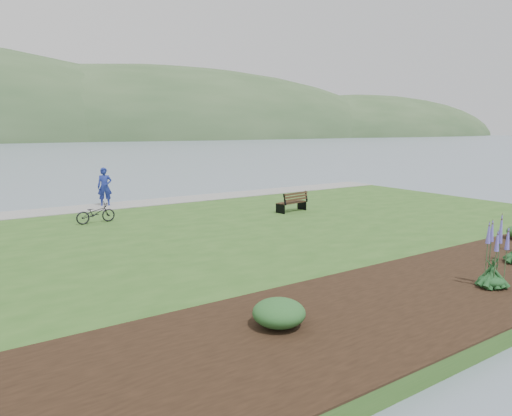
{
  "coord_description": "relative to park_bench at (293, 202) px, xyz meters",
  "views": [
    {
      "loc": [
        -7.35,
        -16.26,
        4.28
      ],
      "look_at": [
        2.11,
        -1.93,
        1.3
      ],
      "focal_mm": 32.0,
      "sensor_mm": 36.0,
      "label": 1
    }
  ],
  "objects": [
    {
      "name": "person",
      "position": [
        -6.97,
        6.6,
        0.67
      ],
      "size": [
        0.98,
        0.82,
        2.3
      ],
      "primitive_type": "imported",
      "rotation": [
        0.0,
        0.0,
        -0.34
      ],
      "color": "navy",
      "rests_on": "lawn"
    },
    {
      "name": "park_bench",
      "position": [
        0.0,
        0.0,
        0.0
      ],
      "size": [
        1.66,
        0.9,
        0.98
      ],
      "rotation": [
        0.0,
        0.0,
        0.17
      ],
      "color": "black",
      "rests_on": "lawn"
    },
    {
      "name": "lawn",
      "position": [
        -5.85,
        -2.57,
        -0.68
      ],
      "size": [
        34.0,
        20.0,
        0.4
      ],
      "primitive_type": "cube",
      "color": "#2C521D",
      "rests_on": "ground"
    },
    {
      "name": "echium_0",
      "position": [
        -2.44,
        -11.06,
        0.35
      ],
      "size": [
        0.62,
        0.62,
        1.87
      ],
      "color": "#153C1C",
      "rests_on": "garden_bed"
    },
    {
      "name": "shoreline_path",
      "position": [
        -5.85,
        6.33,
        -0.47
      ],
      "size": [
        34.0,
        2.2,
        0.03
      ],
      "primitive_type": "cube",
      "color": "gray",
      "rests_on": "lawn"
    },
    {
      "name": "shrub_0",
      "position": [
        -8.14,
        -9.98,
        -0.18
      ],
      "size": [
        1.06,
        1.06,
        0.53
      ],
      "primitive_type": "ellipsoid",
      "color": "#1E4C21",
      "rests_on": "garden_bed"
    },
    {
      "name": "bicycle_a",
      "position": [
        -8.51,
        2.46,
        -0.06
      ],
      "size": [
        0.7,
        1.66,
        0.85
      ],
      "primitive_type": "imported",
      "rotation": [
        0.0,
        0.0,
        1.66
      ],
      "color": "black",
      "rests_on": "lawn"
    },
    {
      "name": "garden_bed",
      "position": [
        -2.85,
        -10.37,
        -0.46
      ],
      "size": [
        24.0,
        4.4,
        0.04
      ],
      "primitive_type": "cube",
      "color": "black",
      "rests_on": "lawn"
    },
    {
      "name": "ground",
      "position": [
        -5.85,
        -0.57,
        -0.88
      ],
      "size": [
        600.0,
        600.0,
        0.0
      ],
      "primitive_type": "plane",
      "color": "slate",
      "rests_on": "ground"
    },
    {
      "name": "far_hillside",
      "position": [
        14.15,
        169.43,
        -0.88
      ],
      "size": [
        580.0,
        80.0,
        38.0
      ],
      "primitive_type": null,
      "color": "#33502D",
      "rests_on": "ground"
    }
  ]
}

